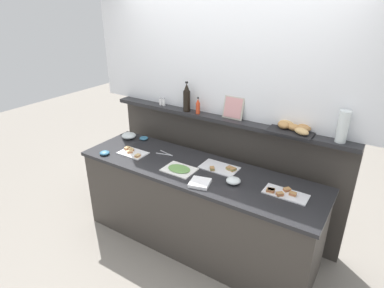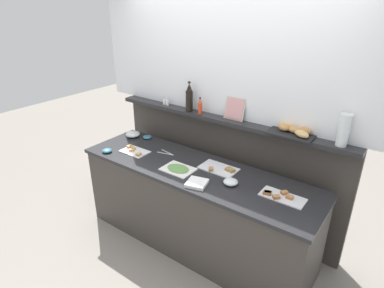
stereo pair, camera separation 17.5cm
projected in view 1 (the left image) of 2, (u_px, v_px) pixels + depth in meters
ground_plane at (222, 213)px, 3.91m from camera, size 12.00×12.00×0.00m
buffet_counter at (196, 207)px, 3.27m from camera, size 2.43×0.71×0.89m
back_ledge_unit at (222, 167)px, 3.58m from camera, size 2.64×0.22×1.27m
upper_wall_panel at (228, 48)px, 3.08m from camera, size 3.24×0.08×1.33m
sandwich_platter_side at (283, 193)px, 2.68m from camera, size 0.36×0.17×0.04m
sandwich_platter_rear at (133, 153)px, 3.38m from camera, size 0.30×0.19×0.04m
sandwich_platter_front at (220, 168)px, 3.08m from camera, size 0.36×0.22×0.04m
cold_cuts_platter at (179, 169)px, 3.06m from camera, size 0.30×0.23×0.02m
glass_bowl_large at (129, 136)px, 3.74m from camera, size 0.17×0.17×0.07m
glass_bowl_medium at (233, 181)px, 2.84m from camera, size 0.13×0.13×0.05m
condiment_bowl_red at (105, 153)px, 3.36m from camera, size 0.10×0.10×0.04m
condiment_bowl_cream at (144, 138)px, 3.71m from camera, size 0.10×0.10×0.03m
serving_tongs at (166, 154)px, 3.37m from camera, size 0.19×0.08×0.01m
napkin_stack at (200, 183)px, 2.82m from camera, size 0.21×0.21×0.03m
hot_sauce_bottle at (198, 107)px, 3.35m from camera, size 0.04×0.04×0.18m
wine_bottle_dark at (187, 98)px, 3.40m from camera, size 0.08×0.08×0.32m
salt_shaker at (161, 101)px, 3.63m from camera, size 0.03×0.03×0.09m
pepper_shaker at (164, 102)px, 3.61m from camera, size 0.03×0.03×0.09m
bread_basket at (294, 128)px, 2.91m from camera, size 0.40×0.27×0.08m
framed_picture at (233, 108)px, 3.20m from camera, size 0.21×0.07×0.22m
water_carafe at (343, 127)px, 2.66m from camera, size 0.09×0.09×0.27m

